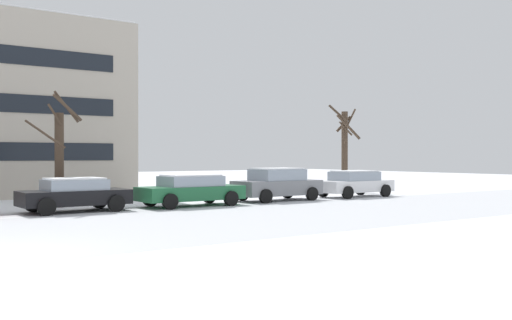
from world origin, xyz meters
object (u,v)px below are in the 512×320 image
Objects in this scene: parked_car_green at (191,190)px; parked_car_black at (75,194)px; parked_car_white at (354,183)px; parked_car_gray at (277,184)px.

parked_car_black is at bearing 176.32° from parked_car_green.
parked_car_white is at bearing -0.88° from parked_car_black.
parked_car_green is 4.85m from parked_car_gray.
parked_car_black is 4.85m from parked_car_green.
parked_car_white is at bearing -2.99° from parked_car_gray.
parked_car_gray is at bearing 0.18° from parked_car_black.
parked_car_gray is (9.68, 0.03, 0.11)m from parked_car_black.
parked_car_white reaches higher than parked_car_green.
parked_car_green reaches higher than parked_car_black.
parked_car_black is 0.95× the size of parked_car_white.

